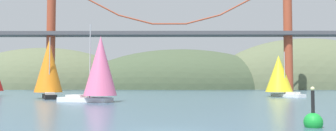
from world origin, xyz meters
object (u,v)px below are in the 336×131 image
at_px(sailboat_orange_sail, 49,68).
at_px(sailboat_pink_spinnaker, 99,68).
at_px(sailboat_yellow_sail, 279,74).
at_px(channel_buoy, 313,121).

distance_m(sailboat_orange_sail, sailboat_pink_spinnaker, 16.75).
distance_m(sailboat_yellow_sail, sailboat_orange_sail, 42.51).
relative_size(sailboat_yellow_sail, sailboat_orange_sail, 0.88).
relative_size(sailboat_yellow_sail, channel_buoy, 3.42).
bearing_deg(sailboat_pink_spinnaker, sailboat_yellow_sail, 33.48).
bearing_deg(channel_buoy, sailboat_orange_sail, 126.85).
relative_size(sailboat_pink_spinnaker, channel_buoy, 4.05).
xyz_separation_m(sailboat_orange_sail, channel_buoy, (29.23, -39.00, -4.87)).
height_order(sailboat_yellow_sail, sailboat_orange_sail, sailboat_orange_sail).
relative_size(sailboat_orange_sail, channel_buoy, 3.90).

